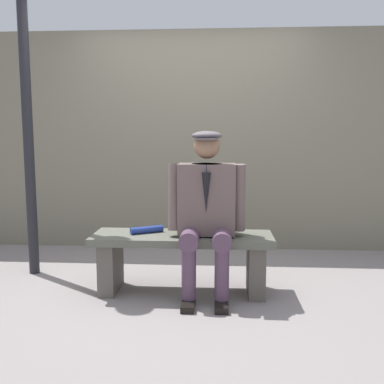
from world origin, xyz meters
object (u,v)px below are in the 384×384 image
at_px(bench, 182,253).
at_px(rolled_magazine, 147,230).
at_px(lamp_post, 24,54).
at_px(seated_man, 206,206).

bearing_deg(bench, rolled_magazine, -6.35).
distance_m(bench, lamp_post, 2.24).
height_order(seated_man, lamp_post, lamp_post).
height_order(bench, lamp_post, lamp_post).
xyz_separation_m(bench, rolled_magazine, (0.30, -0.03, 0.18)).
height_order(rolled_magazine, lamp_post, lamp_post).
relative_size(bench, lamp_post, 0.51).
height_order(seated_man, rolled_magazine, seated_man).
relative_size(rolled_magazine, lamp_post, 0.10).
relative_size(bench, rolled_magazine, 5.32).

